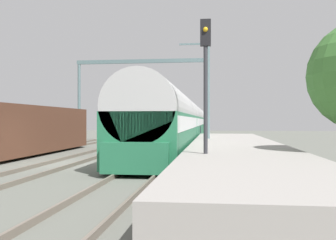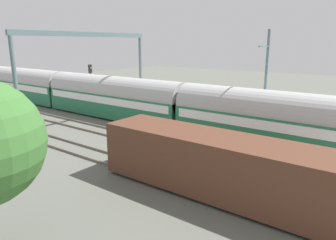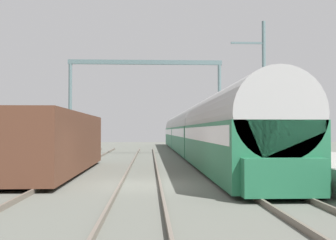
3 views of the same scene
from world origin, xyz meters
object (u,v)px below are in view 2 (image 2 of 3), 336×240
passenger_train (113,97)px  catenary_gantry (89,61)px  person_crossing (130,106)px  railway_signal_far (91,80)px  freight_car (227,168)px

passenger_train → catenary_gantry: size_ratio=3.88×
person_crossing → catenary_gantry: 7.17m
passenger_train → person_crossing: size_ratio=28.44×
passenger_train → railway_signal_far: bearing=70.7°
freight_car → catenary_gantry: catenary_gantry is taller
person_crossing → catenary_gantry: catenary_gantry is taller
railway_signal_far → freight_car: bearing=-115.3°
person_crossing → railway_signal_far: size_ratio=0.37×
passenger_train → railway_signal_far: 5.91m
passenger_train → person_crossing: 1.84m
freight_car → railway_signal_far: bearing=64.7°
passenger_train → railway_signal_far: (1.92, 5.48, 1.08)m
passenger_train → freight_car: size_ratio=3.78×
freight_car → railway_signal_far: (10.19, 21.53, 1.58)m
passenger_train → catenary_gantry: 5.80m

